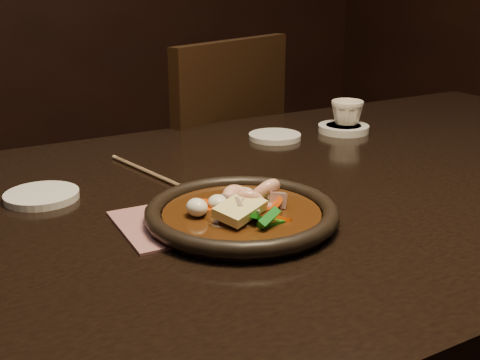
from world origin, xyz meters
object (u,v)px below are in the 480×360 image
chair (197,196)px  plate (242,214)px  table (336,216)px  tea_cup (347,114)px

chair → plate: size_ratio=3.49×
table → tea_cup: 0.34m
tea_cup → table: bearing=-131.9°
table → plate: bearing=-157.9°
table → plate: plate is taller
plate → tea_cup: bearing=36.2°
table → tea_cup: bearing=48.1°
chair → tea_cup: chair is taller
table → tea_cup: tea_cup is taller
chair → table: bearing=64.2°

